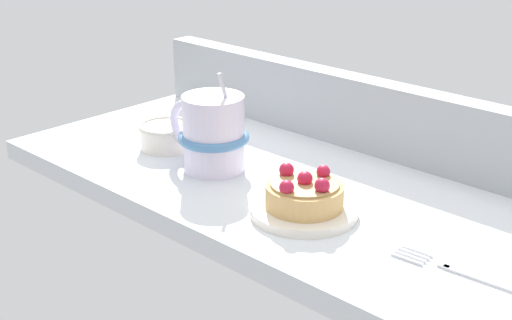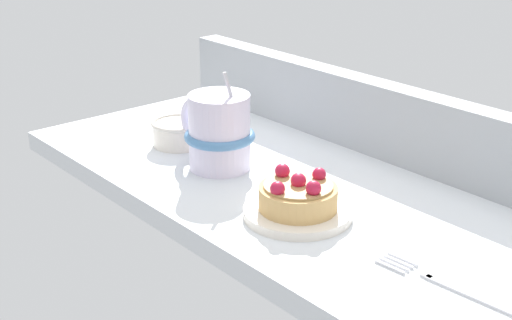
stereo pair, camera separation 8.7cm
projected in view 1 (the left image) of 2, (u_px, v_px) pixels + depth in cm
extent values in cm
cube|color=silver|center=(317.00, 200.00, 89.22)|extent=(87.40, 35.00, 2.67)
cube|color=#9EA3A8|center=(393.00, 121.00, 97.46)|extent=(85.65, 3.57, 10.03)
cylinder|color=silver|center=(304.00, 210.00, 82.31)|extent=(12.34, 12.34, 1.03)
cylinder|color=silver|center=(304.00, 212.00, 82.40)|extent=(6.79, 6.79, 0.52)
cylinder|color=tan|center=(304.00, 196.00, 81.63)|extent=(8.88, 8.88, 2.62)
cylinder|color=#AB854F|center=(305.00, 184.00, 81.09)|extent=(7.82, 7.82, 0.30)
sphere|color=#B71938|center=(305.00, 179.00, 80.86)|extent=(1.75, 1.75, 1.75)
sphere|color=#B71938|center=(322.00, 186.00, 78.79)|extent=(1.72, 1.72, 1.72)
sphere|color=#B71938|center=(323.00, 172.00, 82.82)|extent=(1.59, 1.59, 1.59)
sphere|color=#B71938|center=(287.00, 170.00, 83.05)|extent=(1.74, 1.74, 1.74)
sphere|color=#B71938|center=(287.00, 188.00, 78.65)|extent=(1.65, 1.65, 1.65)
cylinder|color=silver|center=(214.00, 133.00, 93.13)|extent=(8.00, 8.00, 9.96)
torus|color=#4C7FB2|center=(214.00, 137.00, 93.34)|extent=(9.24, 9.24, 1.19)
torus|color=silver|center=(188.00, 125.00, 96.31)|extent=(6.73, 1.15, 6.73)
cylinder|color=#B7B7BC|center=(225.00, 95.00, 90.52)|extent=(0.81, 2.17, 5.89)
cube|color=silver|center=(508.00, 287.00, 67.50)|extent=(12.93, 1.63, 0.60)
cube|color=silver|center=(444.00, 265.00, 71.30)|extent=(1.24, 0.65, 0.60)
cube|color=silver|center=(417.00, 250.00, 74.15)|extent=(3.51, 0.49, 0.60)
cube|color=silver|center=(414.00, 253.00, 73.62)|extent=(3.51, 0.49, 0.60)
cube|color=silver|center=(410.00, 255.00, 73.09)|extent=(3.51, 0.49, 0.60)
cube|color=silver|center=(407.00, 258.00, 72.57)|extent=(3.51, 0.49, 0.60)
cylinder|color=silver|center=(166.00, 137.00, 101.67)|extent=(7.25, 7.25, 3.25)
torus|color=beige|center=(166.00, 126.00, 101.07)|extent=(7.71, 7.71, 0.60)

